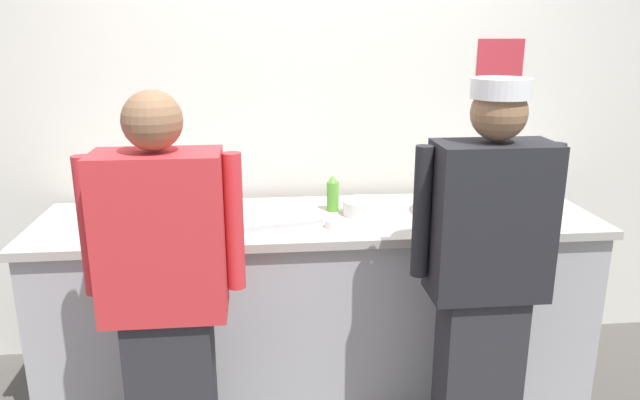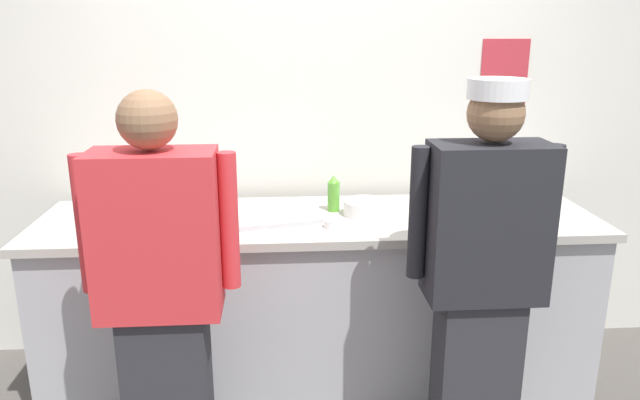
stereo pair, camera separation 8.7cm
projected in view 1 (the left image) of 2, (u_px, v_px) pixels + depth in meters
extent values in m
cube|color=silver|center=(309.00, 90.00, 3.27)|extent=(4.28, 0.10, 2.97)
cube|color=#B72D38|center=(499.00, 72.00, 3.29)|extent=(0.26, 0.01, 0.35)
cube|color=#B2B2B7|center=(319.00, 306.00, 3.08)|extent=(2.67, 0.67, 0.88)
cube|color=#B7B2A8|center=(318.00, 220.00, 2.96)|extent=(2.73, 0.73, 0.04)
cube|color=red|center=(161.00, 236.00, 2.17)|extent=(0.45, 0.24, 0.62)
cylinder|color=red|center=(88.00, 227.00, 2.18)|extent=(0.07, 0.07, 0.52)
cylinder|color=red|center=(234.00, 222.00, 2.23)|extent=(0.07, 0.07, 0.52)
sphere|color=#8C6647|center=(152.00, 121.00, 2.06)|extent=(0.21, 0.21, 0.21)
cube|color=#2D2D33|center=(477.00, 379.00, 2.53)|extent=(0.33, 0.20, 0.78)
cube|color=#232328|center=(490.00, 221.00, 2.34)|extent=(0.46, 0.24, 0.62)
cylinder|color=#232328|center=(422.00, 212.00, 2.34)|extent=(0.07, 0.07, 0.53)
cylinder|color=#232328|center=(551.00, 208.00, 2.39)|extent=(0.07, 0.07, 0.53)
sphere|color=#8C6647|center=(499.00, 113.00, 2.22)|extent=(0.21, 0.21, 0.21)
cylinder|color=white|center=(501.00, 88.00, 2.19)|extent=(0.22, 0.22, 0.07)
cylinder|color=white|center=(134.00, 221.00, 2.87)|extent=(0.22, 0.22, 0.01)
cylinder|color=white|center=(134.00, 218.00, 2.87)|extent=(0.22, 0.22, 0.01)
cylinder|color=white|center=(134.00, 216.00, 2.86)|extent=(0.22, 0.22, 0.01)
cylinder|color=white|center=(134.00, 213.00, 2.86)|extent=(0.22, 0.22, 0.01)
cylinder|color=white|center=(134.00, 211.00, 2.86)|extent=(0.22, 0.22, 0.01)
cylinder|color=white|center=(364.00, 213.00, 2.99)|extent=(0.22, 0.22, 0.01)
cylinder|color=white|center=(364.00, 211.00, 2.98)|extent=(0.22, 0.22, 0.01)
cylinder|color=white|center=(364.00, 208.00, 2.98)|extent=(0.22, 0.22, 0.01)
cylinder|color=white|center=(365.00, 206.00, 2.98)|extent=(0.22, 0.22, 0.01)
cylinder|color=white|center=(365.00, 204.00, 2.97)|extent=(0.22, 0.22, 0.01)
cylinder|color=white|center=(365.00, 201.00, 2.97)|extent=(0.22, 0.22, 0.01)
cylinder|color=#B7BABF|center=(456.00, 202.00, 2.98)|extent=(0.38, 0.38, 0.12)
cube|color=#B7BABF|center=(265.00, 217.00, 2.90)|extent=(0.55, 0.42, 0.02)
cylinder|color=#56A333|center=(333.00, 196.00, 3.03)|extent=(0.06, 0.06, 0.15)
cone|color=#56A333|center=(333.00, 179.00, 3.00)|extent=(0.05, 0.05, 0.04)
cylinder|color=white|center=(89.00, 216.00, 2.88)|extent=(0.10, 0.10, 0.05)
cylinder|color=red|center=(89.00, 212.00, 2.88)|extent=(0.08, 0.08, 0.01)
cylinder|color=white|center=(334.00, 224.00, 2.79)|extent=(0.08, 0.08, 0.04)
cylinder|color=#5B932D|center=(334.00, 221.00, 2.79)|extent=(0.07, 0.07, 0.01)
cylinder|color=white|center=(178.00, 206.00, 3.04)|extent=(0.09, 0.09, 0.05)
cylinder|color=orange|center=(177.00, 203.00, 3.03)|extent=(0.07, 0.07, 0.01)
cube|color=#B7BABF|center=(525.00, 202.00, 3.18)|extent=(0.19, 0.03, 0.01)
cube|color=black|center=(501.00, 202.00, 3.17)|extent=(0.09, 0.03, 0.02)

